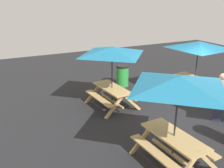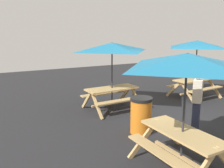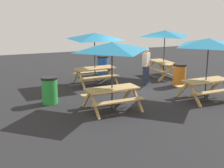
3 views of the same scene
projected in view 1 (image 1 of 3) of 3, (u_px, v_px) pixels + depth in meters
The scene contains 6 objects.
ground_plane at pixel (191, 118), 8.63m from camera, with size 24.00×24.00×0.00m, color #232326.
picnic_table_0 at pixel (198, 49), 9.92m from camera, with size 2.82×2.82×2.34m.
picnic_table_1 at pixel (112, 55), 8.88m from camera, with size 2.15×2.15×2.34m.
picnic_table_2 at pixel (179, 89), 5.70m from camera, with size 2.11×2.11×2.34m.
trash_bin_green at pixel (122, 76), 11.56m from camera, with size 0.59×0.59×0.98m.
person_standing at pixel (220, 96), 8.15m from camera, with size 0.42×0.39×1.67m.
Camera 1 is at (-5.70, 5.91, 4.01)m, focal length 40.00 mm.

